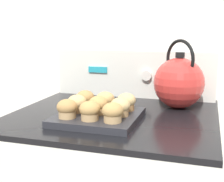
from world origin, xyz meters
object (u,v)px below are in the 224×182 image
object	(u,v)px
muffin_r1_c0	(77,104)
muffin_r2_c1	(105,100)
muffin_r0_c0	(67,109)
muffin_r1_c2	(120,107)
muffin_r2_c2	(126,102)
muffin_r0_c1	(90,111)
muffin_pan	(98,117)
tea_kettle	(179,82)
muffin_r2_c0	(85,99)
muffin_r0_c2	(113,112)
muffin_r1_c1	(98,105)

from	to	relation	value
muffin_r1_c0	muffin_r2_c1	bearing A→B (deg)	45.77
muffin_r0_c0	muffin_r1_c2	size ratio (longest dim) A/B	1.00
muffin_r1_c2	muffin_r2_c2	size ratio (longest dim) A/B	1.00
muffin_r0_c1	muffin_r2_c1	size ratio (longest dim) A/B	1.00
muffin_pan	tea_kettle	size ratio (longest dim) A/B	1.02
muffin_r0_c0	muffin_r2_c0	bearing A→B (deg)	89.87
muffin_r1_c0	muffin_r1_c2	size ratio (longest dim) A/B	1.00
muffin_pan	muffin_r1_c0	world-z (taller)	muffin_r1_c0
muffin_r1_c0	muffin_r0_c2	bearing A→B (deg)	-26.40
muffin_r0_c0	muffin_r0_c2	xyz separation A→B (m)	(0.15, -0.00, 0.00)
muffin_r2_c1	muffin_r2_c2	distance (m)	0.08
muffin_r0_c0	muffin_r0_c1	bearing A→B (deg)	-1.10
muffin_r2_c2	muffin_r2_c1	bearing A→B (deg)	178.99
muffin_pan	muffin_r0_c1	xyz separation A→B (m)	(-0.00, -0.08, 0.04)
muffin_r0_c0	muffin_r0_c1	distance (m)	0.08
muffin_pan	muffin_r2_c2	xyz separation A→B (m)	(0.08, 0.08, 0.04)
muffin_pan	tea_kettle	bearing A→B (deg)	46.86
muffin_r2_c1	muffin_pan	bearing A→B (deg)	-89.53
muffin_r2_c0	muffin_r2_c2	distance (m)	0.15
muffin_r0_c2	muffin_r2_c1	world-z (taller)	same
muffin_r1_c2	muffin_r2_c1	xyz separation A→B (m)	(-0.08, 0.08, 0.00)
muffin_r1_c0	muffin_r2_c0	xyz separation A→B (m)	(-0.00, 0.08, 0.00)
muffin_pan	muffin_r0_c2	distance (m)	0.11
muffin_r1_c1	tea_kettle	bearing A→B (deg)	46.85
muffin_r0_c0	muffin_r1_c2	distance (m)	0.17
muffin_r1_c1	muffin_r2_c0	bearing A→B (deg)	134.92
muffin_r0_c1	muffin_r1_c0	size ratio (longest dim) A/B	1.00
muffin_r0_c2	muffin_r1_c1	xyz separation A→B (m)	(-0.07, 0.07, 0.00)
muffin_r2_c1	muffin_r2_c0	bearing A→B (deg)	178.71
muffin_r1_c0	muffin_r1_c2	world-z (taller)	same
muffin_r0_c2	muffin_r2_c0	bearing A→B (deg)	134.67
muffin_r1_c2	muffin_r2_c2	xyz separation A→B (m)	(0.00, 0.08, 0.00)
muffin_r2_c2	tea_kettle	bearing A→B (deg)	48.03
muffin_r2_c0	muffin_r2_c2	world-z (taller)	same
muffin_r2_c2	muffin_r1_c0	bearing A→B (deg)	-153.70
muffin_r0_c2	muffin_r2_c2	world-z (taller)	same
muffin_r1_c0	muffin_r1_c1	xyz separation A→B (m)	(0.08, 0.00, 0.00)
muffin_r1_c0	tea_kettle	size ratio (longest dim) A/B	0.25
muffin_r0_c2	muffin_r1_c0	world-z (taller)	same
muffin_r1_c1	muffin_r2_c2	world-z (taller)	same
muffin_r0_c2	muffin_r1_c1	size ratio (longest dim) A/B	1.00
muffin_r2_c0	muffin_pan	bearing A→B (deg)	-45.31
muffin_r2_c2	muffin_r0_c0	bearing A→B (deg)	-136.17
muffin_pan	muffin_r1_c1	distance (m)	0.04
muffin_r0_c1	muffin_r1_c2	bearing A→B (deg)	43.44
muffin_r0_c1	tea_kettle	size ratio (longest dim) A/B	0.25
muffin_r0_c0	muffin_r1_c1	world-z (taller)	same
muffin_r1_c2	tea_kettle	distance (m)	0.30
muffin_r1_c2	muffin_r2_c2	world-z (taller)	same
tea_kettle	muffin_r2_c2	bearing A→B (deg)	-131.97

